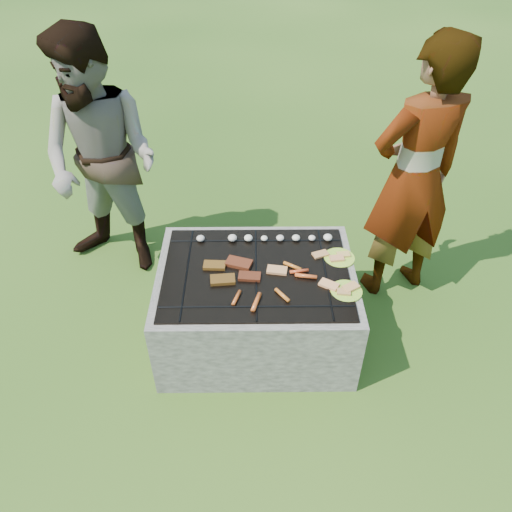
% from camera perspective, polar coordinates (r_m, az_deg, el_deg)
% --- Properties ---
extents(lawn, '(60.00, 60.00, 0.00)m').
position_cam_1_polar(lawn, '(3.68, 0.01, -8.90)').
color(lawn, '#204411').
rests_on(lawn, ground).
extents(fire_pit, '(1.30, 1.00, 0.62)m').
position_cam_1_polar(fire_pit, '(3.47, 0.01, -5.83)').
color(fire_pit, '#A69D93').
rests_on(fire_pit, ground).
extents(mushrooms, '(0.95, 0.06, 0.04)m').
position_cam_1_polar(mushrooms, '(3.48, 1.45, 2.08)').
color(mushrooms, beige).
rests_on(mushrooms, fire_pit).
extents(pork_slabs, '(0.38, 0.28, 0.02)m').
position_cam_1_polar(pork_slabs, '(3.23, -2.81, -1.66)').
color(pork_slabs, '#99601B').
rests_on(pork_slabs, fire_pit).
extents(sausages, '(0.54, 0.45, 0.03)m').
position_cam_1_polar(sausages, '(3.13, 2.65, -3.38)').
color(sausages, orange).
rests_on(sausages, fire_pit).
extents(bread_on_grate, '(0.46, 0.41, 0.02)m').
position_cam_1_polar(bread_on_grate, '(3.25, 5.53, -1.70)').
color(bread_on_grate, tan).
rests_on(bread_on_grate, fire_pit).
extents(plate_far, '(0.25, 0.25, 0.03)m').
position_cam_1_polar(plate_far, '(3.39, 9.49, -0.19)').
color(plate_far, yellow).
rests_on(plate_far, fire_pit).
extents(plate_near, '(0.24, 0.24, 0.03)m').
position_cam_1_polar(plate_near, '(3.16, 10.33, -3.91)').
color(plate_near, yellow).
rests_on(plate_near, fire_pit).
extents(cook, '(0.83, 0.68, 1.96)m').
position_cam_1_polar(cook, '(3.63, 17.61, 8.47)').
color(cook, '#A89E8C').
rests_on(cook, ground).
extents(bystander, '(1.12, 1.00, 1.90)m').
position_cam_1_polar(bystander, '(3.89, -17.15, 10.25)').
color(bystander, '#A99A8D').
rests_on(bystander, ground).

